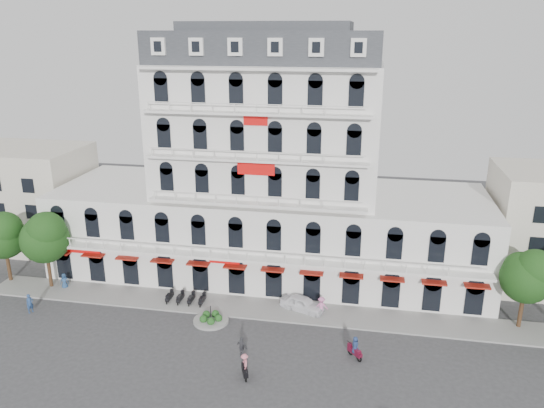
{
  "coord_description": "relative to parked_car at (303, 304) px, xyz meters",
  "views": [
    {
      "loc": [
        10.12,
        -34.36,
        25.01
      ],
      "look_at": [
        1.85,
        10.0,
        10.19
      ],
      "focal_mm": 35.0,
      "sensor_mm": 36.0,
      "label": 1
    }
  ],
  "objects": [
    {
      "name": "main_building",
      "position": [
        -4.85,
        8.5,
        9.23
      ],
      "size": [
        45.0,
        15.0,
        25.8
      ],
      "color": "silver",
      "rests_on": "ground"
    },
    {
      "name": "rider_east",
      "position": [
        5.09,
        -6.75,
        0.21
      ],
      "size": [
        1.26,
        1.35,
        1.94
      ],
      "rotation": [
        0.0,
        0.0,
        2.3
      ],
      "color": "maroon",
      "rests_on": "ground"
    },
    {
      "name": "parked_car",
      "position": [
        0.0,
        0.0,
        0.0
      ],
      "size": [
        4.6,
        3.03,
        1.45
      ],
      "primitive_type": "imported",
      "rotation": [
        0.0,
        0.0,
        1.23
      ],
      "color": "white",
      "rests_on": "ground"
    },
    {
      "name": "rider_center",
      "position": [
        -3.0,
        -10.73,
        0.31
      ],
      "size": [
        0.89,
        1.63,
        2.0
      ],
      "rotation": [
        0.0,
        0.0,
        5.09
      ],
      "color": "black",
      "rests_on": "ground"
    },
    {
      "name": "pedestrian_mid",
      "position": [
        -3.86,
        -8.11,
        0.12
      ],
      "size": [
        1.08,
        0.81,
        1.7
      ],
      "primitive_type": "imported",
      "rotation": [
        0.0,
        0.0,
        2.69
      ],
      "color": "#4D4D54",
      "rests_on": "ground"
    },
    {
      "name": "pedestrian_left",
      "position": [
        -24.34,
        0.0,
        0.1
      ],
      "size": [
        0.97,
        0.86,
        1.66
      ],
      "primitive_type": "imported",
      "rotation": [
        0.0,
        0.0,
        0.53
      ],
      "color": "navy",
      "rests_on": "ground"
    },
    {
      "name": "traffic_island",
      "position": [
        -7.85,
        -3.5,
        -0.47
      ],
      "size": [
        3.2,
        3.2,
        1.6
      ],
      "color": "gray",
      "rests_on": "ground"
    },
    {
      "name": "parked_scooter_row",
      "position": [
        -11.2,
        -0.7,
        -0.73
      ],
      "size": [
        4.4,
        1.8,
        1.1
      ],
      "primitive_type": null,
      "color": "black",
      "rests_on": "ground"
    },
    {
      "name": "tree_west_inner",
      "position": [
        -25.8,
        -0.02,
        4.96
      ],
      "size": [
        4.76,
        4.76,
        8.25
      ],
      "color": "#382314",
      "rests_on": "ground"
    },
    {
      "name": "pedestrian_far",
      "position": [
        -24.85,
        -4.95,
        0.2
      ],
      "size": [
        0.7,
        0.8,
        1.84
      ],
      "primitive_type": "imported",
      "rotation": [
        0.0,
        0.0,
        1.1
      ],
      "color": "navy",
      "rests_on": "ground"
    },
    {
      "name": "flank_building_west",
      "position": [
        -34.85,
        10.5,
        5.27
      ],
      "size": [
        14.0,
        10.0,
        12.0
      ],
      "primitive_type": "cube",
      "color": "beige",
      "rests_on": "ground"
    },
    {
      "name": "tree_east_inner",
      "position": [
        19.2,
        0.48,
        4.49
      ],
      "size": [
        4.4,
        4.37,
        7.57
      ],
      "color": "#382314",
      "rests_on": "ground"
    },
    {
      "name": "pedestrian_right",
      "position": [
        1.8,
        -0.51,
        0.19
      ],
      "size": [
        1.22,
        0.73,
        1.84
      ],
      "primitive_type": "imported",
      "rotation": [
        0.0,
        0.0,
        3.18
      ],
      "color": "pink",
      "rests_on": "ground"
    },
    {
      "name": "ground",
      "position": [
        -4.85,
        -9.5,
        -0.73
      ],
      "size": [
        120.0,
        120.0,
        0.0
      ],
      "primitive_type": "plane",
      "color": "#38383A",
      "rests_on": "ground"
    },
    {
      "name": "sidewalk",
      "position": [
        -4.85,
        -0.5,
        -0.65
      ],
      "size": [
        53.0,
        4.0,
        0.16
      ],
      "primitive_type": "cube",
      "color": "gray",
      "rests_on": "ground"
    },
    {
      "name": "tree_west_outer",
      "position": [
        -30.8,
        0.48,
        4.62
      ],
      "size": [
        4.5,
        4.48,
        7.76
      ],
      "color": "#382314",
      "rests_on": "ground"
    }
  ]
}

